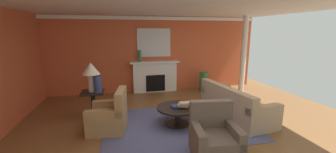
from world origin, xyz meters
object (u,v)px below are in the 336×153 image
fireplace (155,77)px  sofa (234,106)px  mantel_mirror (154,43)px  vase_on_side_table (98,84)px  side_table (93,103)px  vase_tall_corner (203,81)px  vase_mantel_left (140,56)px  armchair_facing_fireplace (214,140)px  table_lamp (91,71)px  armchair_near_window (110,117)px  coffee_table (178,111)px

fireplace → sofa: size_ratio=0.82×
mantel_mirror → vase_on_side_table: size_ratio=2.87×
mantel_mirror → side_table: 3.23m
vase_tall_corner → mantel_mirror: bearing=166.9°
side_table → vase_mantel_left: size_ratio=1.69×
mantel_mirror → armchair_facing_fireplace: 4.73m
fireplace → mantel_mirror: mantel_mirror is taller
armchair_facing_fireplace → table_lamp: 3.40m
armchair_near_window → side_table: size_ratio=1.36×
sofa → fireplace: bearing=119.5°
table_lamp → vase_on_side_table: size_ratio=1.77×
armchair_facing_fireplace → side_table: size_ratio=1.36×
armchair_near_window → coffee_table: armchair_near_window is taller
vase_mantel_left → vase_on_side_table: (-1.27, -2.10, -0.44)m
mantel_mirror → table_lamp: size_ratio=1.62×
fireplace → coffee_table: bearing=-89.3°
armchair_facing_fireplace → side_table: (-2.30, 2.33, 0.09)m
mantel_mirror → vase_on_side_table: mantel_mirror is taller
table_lamp → vase_on_side_table: (0.15, -0.12, -0.31)m
fireplace → armchair_facing_fireplace: (0.33, -4.36, -0.24)m
fireplace → sofa: bearing=-60.5°
sofa → vase_tall_corner: (0.19, 2.55, 0.06)m
armchair_near_window → table_lamp: (-0.43, 0.86, 0.92)m
armchair_near_window → sofa: bearing=0.6°
fireplace → side_table: 2.83m
vase_tall_corner → vase_on_side_table: vase_on_side_table is taller
vase_tall_corner → vase_mantel_left: bearing=173.9°
armchair_facing_fireplace → table_lamp: size_ratio=1.27×
fireplace → vase_mantel_left: (-0.55, -0.05, 0.81)m
coffee_table → vase_tall_corner: (1.76, 2.66, 0.02)m
sofa → vase_on_side_table: bearing=168.4°
coffee_table → side_table: 2.22m
mantel_mirror → vase_mantel_left: (-0.55, -0.17, -0.45)m
vase_mantel_left → vase_on_side_table: 2.49m
armchair_facing_fireplace → mantel_mirror: bearing=94.2°
fireplace → table_lamp: size_ratio=2.40×
armchair_facing_fireplace → table_lamp: table_lamp is taller
table_lamp → mantel_mirror: bearing=47.4°
sofa → table_lamp: bearing=167.0°
sofa → vase_tall_corner: 2.56m
vase_tall_corner → fireplace: bearing=170.6°
armchair_facing_fireplace → fireplace: bearing=94.3°
table_lamp → vase_tall_corner: bearing=24.6°
coffee_table → side_table: bearing=154.9°
coffee_table → vase_mantel_left: vase_mantel_left is taller
side_table → coffee_table: bearing=-25.1°
sofa → armchair_facing_fireplace: 1.98m
sofa → coffee_table: (-1.57, -0.11, 0.04)m
mantel_mirror → table_lamp: mantel_mirror is taller
armchair_facing_fireplace → vase_on_side_table: size_ratio=2.24×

